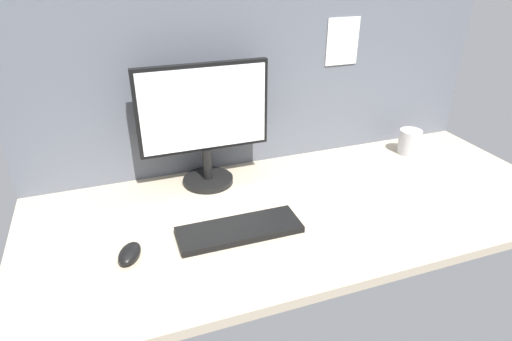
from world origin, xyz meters
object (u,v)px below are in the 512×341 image
object	(u,v)px
keyboard	(239,230)
mouse	(130,253)
monitor	(204,119)
mug_steel	(409,142)

from	to	relation	value
keyboard	mouse	size ratio (longest dim) A/B	3.85
monitor	keyboard	world-z (taller)	monitor
monitor	keyboard	distance (cm)	41.18
mouse	mug_steel	bearing A→B (deg)	39.04
keyboard	monitor	bearing A→B (deg)	92.34
keyboard	mug_steel	world-z (taller)	mug_steel
mouse	mug_steel	world-z (taller)	mug_steel
mouse	keyboard	bearing A→B (deg)	26.24
monitor	mouse	xyz separation A→B (cm)	(-30.83, -35.45, -22.38)
keyboard	mug_steel	distance (cm)	88.42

